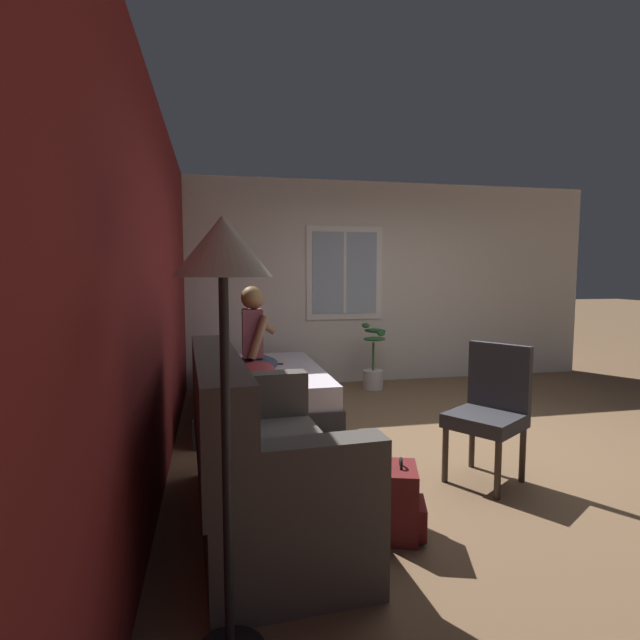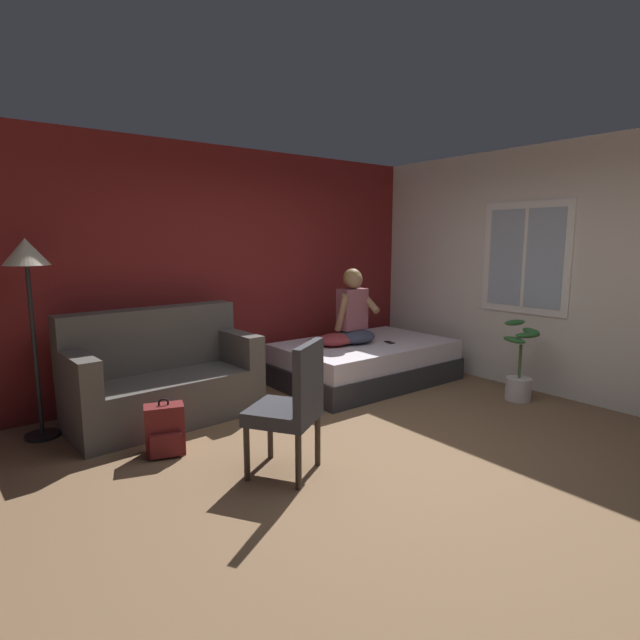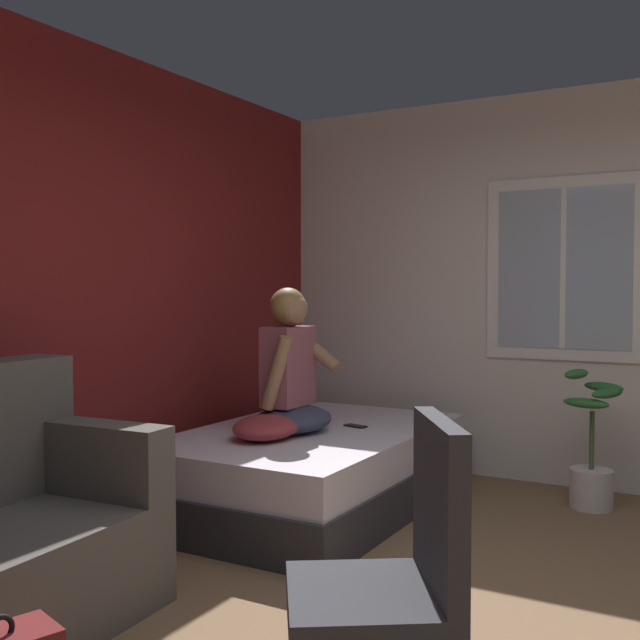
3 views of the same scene
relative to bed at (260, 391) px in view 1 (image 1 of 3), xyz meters
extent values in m
plane|color=brown|center=(-1.37, -1.65, -0.24)|extent=(40.00, 40.00, 0.00)
cube|color=maroon|center=(-1.37, 0.90, 1.11)|extent=(10.25, 0.16, 2.70)
cube|color=silver|center=(1.34, -1.65, 1.11)|extent=(0.16, 6.35, 2.70)
cube|color=white|center=(1.25, -1.25, 1.25)|extent=(0.02, 1.04, 1.24)
cube|color=#9EB2C6|center=(1.23, -1.25, 1.25)|extent=(0.01, 0.88, 1.08)
cube|color=white|center=(1.23, -1.25, 1.25)|extent=(0.01, 0.04, 1.08)
cube|color=#2D2D33|center=(0.00, 0.00, -0.11)|extent=(2.07, 1.33, 0.26)
cube|color=silver|center=(0.00, 0.00, 0.13)|extent=(2.00, 1.29, 0.22)
cube|color=#514C47|center=(-2.37, 0.16, -0.02)|extent=(1.74, 0.90, 0.44)
cube|color=#514C47|center=(-2.39, 0.46, 0.50)|extent=(1.71, 0.34, 0.60)
cube|color=#514C47|center=(-3.13, 0.11, 0.36)|extent=(0.23, 0.81, 0.32)
cube|color=#514C47|center=(-1.61, 0.20, 0.36)|extent=(0.23, 0.81, 0.32)
cylinder|color=#382D23|center=(-2.04, -1.13, -0.04)|extent=(0.04, 0.04, 0.40)
cylinder|color=#382D23|center=(-2.36, -1.34, -0.04)|extent=(0.04, 0.04, 0.40)
cylinder|color=#382D23|center=(-1.82, -1.46, -0.04)|extent=(0.04, 0.04, 0.40)
cylinder|color=#382D23|center=(-2.15, -1.67, -0.04)|extent=(0.04, 0.04, 0.40)
cube|color=#333338|center=(-2.09, -1.40, 0.21)|extent=(0.64, 0.64, 0.10)
cube|color=#333338|center=(-1.98, -1.57, 0.50)|extent=(0.42, 0.30, 0.48)
ellipsoid|color=#383D51|center=(-0.13, 0.05, 0.32)|extent=(0.53, 0.45, 0.16)
cube|color=#8C4C56|center=(-0.13, 0.09, 0.64)|extent=(0.33, 0.21, 0.48)
cylinder|color=#936B4C|center=(-0.33, 0.04, 0.62)|extent=(0.08, 0.21, 0.44)
cylinder|color=#936B4C|center=(0.04, 0.00, 0.74)|extent=(0.09, 0.38, 0.29)
sphere|color=#936B4C|center=(-0.13, 0.07, 0.99)|extent=(0.21, 0.21, 0.21)
ellipsoid|color=olive|center=(-0.13, 0.09, 1.00)|extent=(0.23, 0.22, 0.23)
cube|color=maroon|center=(-2.66, -0.55, -0.04)|extent=(0.34, 0.26, 0.40)
cube|color=maroon|center=(-2.69, -0.66, -0.13)|extent=(0.24, 0.12, 0.18)
torus|color=black|center=(-2.66, -0.55, 0.18)|extent=(0.09, 0.04, 0.09)
ellipsoid|color=#993338|center=(-0.39, 0.07, 0.31)|extent=(0.51, 0.40, 0.14)
cube|color=black|center=(0.21, -0.20, 0.25)|extent=(0.10, 0.16, 0.01)
cylinder|color=black|center=(-3.38, 0.43, 0.52)|extent=(0.04, 0.04, 1.45)
cone|color=beige|center=(-3.38, 0.43, 1.35)|extent=(0.36, 0.36, 0.22)
cylinder|color=silver|center=(0.81, -1.52, -0.12)|extent=(0.26, 0.26, 0.24)
cylinder|color=#426033|center=(0.81, -1.52, 0.18)|extent=(0.03, 0.03, 0.36)
ellipsoid|color=#2D6B33|center=(0.71, -1.50, 0.42)|extent=(0.15, 0.29, 0.06)
ellipsoid|color=#2D6B33|center=(0.90, -1.57, 0.50)|extent=(0.22, 0.29, 0.06)
ellipsoid|color=#2D6B33|center=(0.83, -1.42, 0.58)|extent=(0.29, 0.15, 0.06)
ellipsoid|color=#2D6B33|center=(0.77, -1.61, 0.48)|extent=(0.30, 0.21, 0.06)
camera|label=1|loc=(-5.22, 0.46, 1.26)|focal=28.00mm
camera|label=2|loc=(-3.98, -4.28, 1.45)|focal=28.00mm
camera|label=3|loc=(-3.97, -2.30, 1.11)|focal=42.00mm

